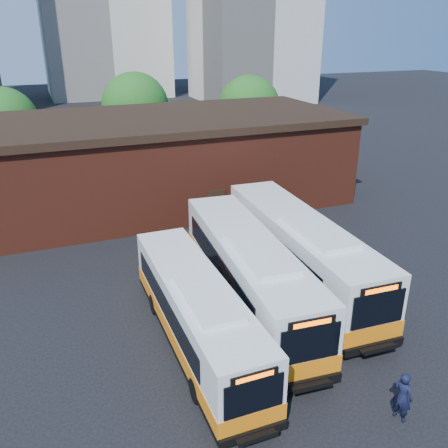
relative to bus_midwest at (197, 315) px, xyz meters
name	(u,v)px	position (x,y,z in m)	size (l,w,h in m)	color
ground	(271,359)	(2.40, -2.02, -1.42)	(220.00, 220.00, 0.00)	black
bus_midwest	(197,315)	(0.00, 0.00, 0.00)	(2.44, 11.48, 3.12)	white
bus_mideast	(248,274)	(3.22, 2.05, 0.19)	(3.64, 13.16, 3.54)	white
bus_east	(299,253)	(6.54, 3.09, 0.24)	(3.32, 13.50, 3.65)	white
transit_worker	(403,396)	(5.04, -6.36, -0.49)	(0.68, 0.44, 1.85)	black
depot_building	(149,160)	(2.40, 17.98, 1.84)	(28.60, 12.60, 6.40)	maroon
tree_west	(3,122)	(-7.60, 29.98, 3.23)	(6.00, 6.00, 7.65)	#382314
tree_mid	(135,106)	(4.40, 31.98, 3.66)	(6.56, 6.56, 8.36)	#382314
tree_east	(249,107)	(15.40, 28.98, 3.41)	(6.24, 6.24, 7.96)	#382314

